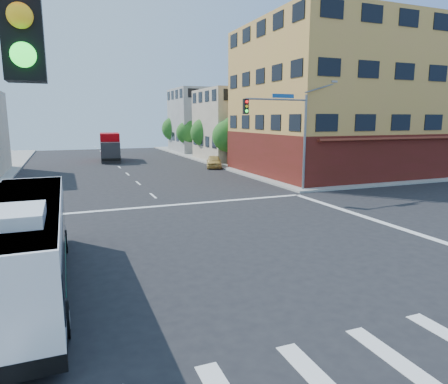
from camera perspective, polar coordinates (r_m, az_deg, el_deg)
name	(u,v)px	position (r m, az deg, el deg)	size (l,w,h in m)	color
ground	(221,253)	(16.15, -0.46, -8.71)	(120.00, 120.00, 0.00)	black
sidewalk_ne	(351,154)	(63.98, 17.72, 5.24)	(50.00, 50.00, 0.15)	gray
corner_building_ne	(342,113)	(41.49, 16.51, 10.82)	(18.10, 15.44, 14.00)	#C28A45
building_east_near	(247,125)	(53.20, 3.32, 9.55)	(12.06, 10.06, 9.00)	#C1AD93
building_east_far	(211,121)	(66.15, -1.90, 10.16)	(12.06, 10.06, 10.00)	#9F9F9A
signal_mast_ne	(286,123)	(28.82, 8.83, 9.68)	(7.91, 1.13, 8.07)	slate
street_tree_a	(229,134)	(45.64, 0.72, 8.27)	(3.60, 3.60, 5.53)	#3A2115
street_tree_b	(206,131)	(53.11, -2.62, 8.74)	(3.80, 3.80, 5.79)	#3A2115
street_tree_c	(188,131)	(60.73, -5.13, 8.64)	(3.40, 3.40, 5.29)	#3A2115
street_tree_d	(174,127)	(68.42, -7.09, 9.15)	(4.00, 4.00, 6.03)	#3A2115
transit_bus	(24,243)	(13.75, -26.65, -6.53)	(2.42, 10.66, 3.15)	black
box_truck	(110,148)	(53.00, -15.94, 6.12)	(2.96, 7.92, 3.48)	#222326
parked_car	(214,162)	(43.85, -1.46, 4.37)	(1.60, 3.97, 1.35)	#DBB458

